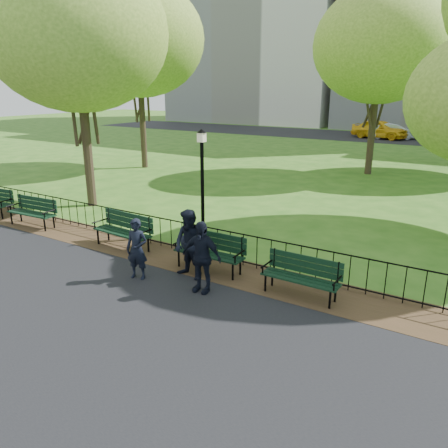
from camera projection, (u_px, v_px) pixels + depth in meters
The scene contains 19 objects.
ground at pixel (166, 285), 10.44m from camera, with size 120.00×120.00×0.00m, color #2E6019.
asphalt_path at pixel (43, 356), 7.68m from camera, with size 60.00×9.20×0.01m, color black.
dirt_strip at pixel (201, 264), 11.65m from camera, with size 60.00×1.60×0.01m, color #372B16.
far_street at pixel (416, 140), 38.76m from camera, with size 70.00×9.00×0.01m, color black.
iron_fence at pixel (211, 241), 11.91m from camera, with size 24.06×0.06×1.00m.
apartment_west at pixel (265, 18), 56.44m from camera, with size 22.00×15.00×26.00m, color silver.
park_bench_main at pixel (202, 245), 11.17m from camera, with size 1.89×0.61×1.07m.
park_bench_left_a at pixel (125, 227), 12.70m from camera, with size 1.99×0.72×1.11m.
park_bench_left_b at pixel (34, 209), 14.69m from camera, with size 1.90×0.71×1.06m.
park_bench_right_a at pixel (302, 272), 9.76m from camera, with size 1.78×0.57×1.00m.
lamppost at pixel (202, 179), 13.44m from camera, with size 0.30×0.30×3.33m.
tree_near_w at pixel (76, 32), 15.52m from camera, with size 6.58×6.58×9.17m.
tree_mid_w at pixel (138, 39), 23.49m from camera, with size 7.18×7.18×10.00m.
tree_far_c at pixel (381, 45), 21.71m from camera, with size 6.69×6.69×9.33m.
person_left at pixel (137, 249), 10.59m from camera, with size 0.55×0.36×1.52m, color black.
person_mid at pixel (190, 245), 10.56m from camera, with size 0.84×0.44×1.73m, color black.
person_right at pixel (201, 257), 9.88m from camera, with size 0.99×0.41×1.69m, color black.
taxi at pixel (380, 129), 39.22m from camera, with size 1.98×4.91×1.67m, color yellow.
sedan_silver at pixel (392, 131), 39.02m from camera, with size 1.46×4.20×1.38m, color #A9ABB1.
Camera 1 is at (6.21, -7.33, 4.55)m, focal length 35.00 mm.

